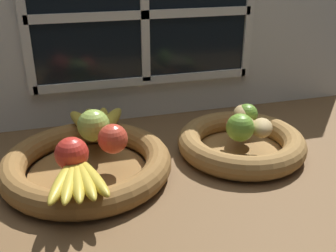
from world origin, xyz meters
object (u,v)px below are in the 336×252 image
at_px(potato_back, 242,115).
at_px(chili_pepper, 250,128).
at_px(apple_red_right, 113,139).
at_px(lime_far, 247,114).
at_px(banana_bunch_back, 97,123).
at_px(apple_green_back, 94,125).
at_px(apple_red_front, 72,154).
at_px(fruit_bowl_right, 241,143).
at_px(potato_large, 243,124).
at_px(fruit_bowl_left, 87,164).
at_px(potato_small, 262,128).
at_px(banana_bunch_front, 77,178).
at_px(lime_near, 240,128).

distance_m(potato_back, chili_pepper, 0.05).
relative_size(apple_red_right, lime_far, 1.22).
bearing_deg(banana_bunch_back, apple_green_back, -101.87).
distance_m(apple_red_front, chili_pepper, 0.44).
bearing_deg(banana_bunch_back, apple_red_right, -81.61).
relative_size(fruit_bowl_right, apple_green_back, 4.19).
bearing_deg(apple_red_right, potato_large, 3.22).
height_order(fruit_bowl_left, potato_large, potato_large).
bearing_deg(apple_red_front, apple_red_right, 27.80).
bearing_deg(banana_bunch_back, potato_back, -11.22).
relative_size(potato_small, chili_pepper, 0.61).
height_order(banana_bunch_front, potato_back, potato_back).
relative_size(banana_bunch_back, lime_far, 3.39).
height_order(banana_bunch_back, chili_pepper, banana_bunch_back).
bearing_deg(lime_far, apple_green_back, 177.92).
bearing_deg(banana_bunch_back, potato_large, -19.12).
height_order(banana_bunch_front, banana_bunch_back, banana_bunch_back).
bearing_deg(fruit_bowl_left, potato_small, -4.66).
distance_m(fruit_bowl_left, lime_far, 0.42).
bearing_deg(apple_green_back, potato_small, -12.86).
xyz_separation_m(apple_red_front, banana_bunch_back, (0.07, 0.19, -0.02)).
relative_size(apple_green_back, chili_pepper, 0.66).
bearing_deg(chili_pepper, lime_far, 107.48).
relative_size(apple_red_front, banana_bunch_back, 0.37).
bearing_deg(fruit_bowl_right, potato_large, 0.00).
distance_m(fruit_bowl_left, banana_bunch_front, 0.14).
bearing_deg(lime_far, potato_large, -127.87).
bearing_deg(potato_large, chili_pepper, 0.52).
distance_m(potato_large, chili_pepper, 0.02).
distance_m(potato_small, potato_back, 0.08).
height_order(potato_small, lime_far, lime_far).
distance_m(fruit_bowl_right, banana_bunch_front, 0.43).
distance_m(fruit_bowl_left, apple_red_right, 0.09).
xyz_separation_m(apple_green_back, banana_bunch_back, (0.01, 0.06, -0.02)).
bearing_deg(chili_pepper, potato_large, -146.79).
bearing_deg(potato_small, fruit_bowl_right, 135.00).
xyz_separation_m(banana_bunch_front, chili_pepper, (0.43, 0.13, -0.01)).
distance_m(apple_green_back, potato_small, 0.40).
height_order(apple_green_back, lime_far, apple_green_back).
height_order(potato_small, chili_pepper, potato_small).
relative_size(banana_bunch_front, potato_large, 2.25).
xyz_separation_m(fruit_bowl_left, banana_bunch_back, (0.04, 0.12, 0.05)).
bearing_deg(apple_green_back, potato_back, -1.30).
distance_m(apple_red_right, lime_far, 0.36).
distance_m(apple_red_front, lime_far, 0.46).
relative_size(lime_near, chili_pepper, 0.57).
relative_size(fruit_bowl_left, lime_far, 7.03).
xyz_separation_m(banana_bunch_back, chili_pepper, (0.37, -0.12, -0.01)).
relative_size(banana_bunch_front, potato_small, 2.53).
bearing_deg(fruit_bowl_left, banana_bunch_back, 71.63).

